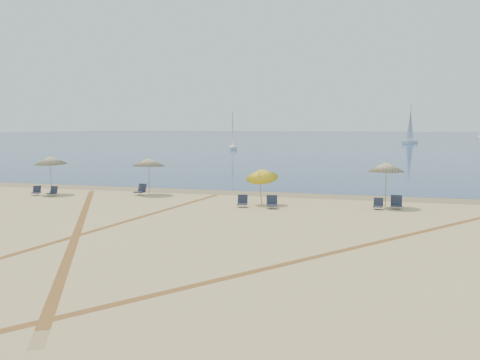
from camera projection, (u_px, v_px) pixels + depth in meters
The scene contains 17 objects.
ground at pixel (20, 302), 14.23m from camera, with size 160.00×160.00×0.00m, color tan.
ocean at pixel (380, 137), 228.62m from camera, with size 500.00×500.00×0.00m, color #0C2151.
wet_sand at pixel (257, 193), 37.10m from camera, with size 500.00×500.00×0.00m, color olive.
umbrella_1 at pixel (51, 160), 36.54m from camera, with size 2.13×2.15×2.65m.
umbrella_2 at pixel (149, 162), 36.35m from camera, with size 2.18×2.19×2.52m.
umbrella_3 at pixel (262, 173), 31.75m from camera, with size 1.88×1.96×2.39m.
umbrella_4 at pixel (386, 167), 30.69m from camera, with size 2.04×2.04×2.64m.
chair_2 at pixel (36, 191), 36.11m from camera, with size 0.69×0.74×0.62m.
chair_3 at pixel (53, 192), 35.75m from camera, with size 0.56×0.64×0.64m.
chair_4 at pixel (141, 190), 36.26m from camera, with size 0.74×0.82×0.74m.
chair_5 at pixel (242, 202), 30.94m from camera, with size 0.69×0.76×0.68m.
chair_6 at pixel (272, 203), 30.38m from camera, with size 0.76×0.84×0.72m.
chair_7 at pixel (378, 204), 30.06m from camera, with size 0.55×0.63×0.62m.
chair_8 at pixel (396, 203), 30.19m from camera, with size 0.64×0.74×0.74m.
sailboat_0 at pixel (410, 132), 139.70m from camera, with size 4.02×6.85×9.96m.
sailboat_2 at pixel (233, 138), 105.77m from camera, with size 3.14×5.00×7.32m.
tire_tracks at pixel (148, 237), 22.65m from camera, with size 50.24×42.72×0.00m.
Camera 1 is at (9.50, -11.59, 4.60)m, focal length 40.78 mm.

